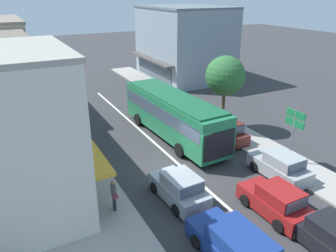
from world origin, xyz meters
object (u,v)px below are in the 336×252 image
object	(u,v)px
city_bus	(173,113)
sedan_queue_far_back	(331,238)
hatchback_behind_bus_near	(276,201)
pedestrian_with_handbag_near	(114,194)
hatchback_adjacent_lane_lead	(179,188)
parked_hatchback_kerb_front	(280,166)
wagon_behind_bus_mid	(236,248)
traffic_light_downstreet	(49,65)
street_tree_right	(225,76)
parked_wagon_kerb_second	(221,130)
directional_road_sign	(294,124)

from	to	relation	value
city_bus	sedan_queue_far_back	xyz separation A→B (m)	(0.28, -13.19, -1.22)
city_bus	hatchback_behind_bus_near	world-z (taller)	city_bus
pedestrian_with_handbag_near	hatchback_adjacent_lane_lead	bearing A→B (deg)	-9.95
parked_hatchback_kerb_front	pedestrian_with_handbag_near	xyz separation A→B (m)	(-9.57, 1.32, 0.36)
wagon_behind_bus_mid	traffic_light_downstreet	distance (m)	28.78
hatchback_adjacent_lane_lead	pedestrian_with_handbag_near	size ratio (longest dim) A/B	2.31
street_tree_right	pedestrian_with_handbag_near	distance (m)	13.07
sedan_queue_far_back	pedestrian_with_handbag_near	distance (m)	9.70
street_tree_right	hatchback_behind_bus_near	bearing A→B (deg)	-112.78
parked_wagon_kerb_second	traffic_light_downstreet	bearing A→B (deg)	114.96
parked_wagon_kerb_second	street_tree_right	distance (m)	4.07
hatchback_adjacent_lane_lead	sedan_queue_far_back	distance (m)	7.13
street_tree_right	city_bus	bearing A→B (deg)	175.56
city_bus	traffic_light_downstreet	xyz separation A→B (m)	(-5.80, 16.71, 0.97)
directional_road_sign	street_tree_right	bearing A→B (deg)	92.47
city_bus	hatchback_adjacent_lane_lead	xyz separation A→B (m)	(-3.51, -7.15, -1.17)
hatchback_adjacent_lane_lead	street_tree_right	distance (m)	10.90
wagon_behind_bus_mid	hatchback_behind_bus_near	bearing A→B (deg)	23.53
hatchback_behind_bus_near	sedan_queue_far_back	world-z (taller)	hatchback_behind_bus_near
traffic_light_downstreet	wagon_behind_bus_mid	bearing A→B (deg)	-85.67
traffic_light_downstreet	pedestrian_with_handbag_near	bearing A→B (deg)	-92.47
city_bus	hatchback_behind_bus_near	size ratio (longest dim) A/B	2.93
hatchback_behind_bus_near	sedan_queue_far_back	xyz separation A→B (m)	(0.23, -2.88, -0.05)
wagon_behind_bus_mid	parked_hatchback_kerb_front	world-z (taller)	wagon_behind_bus_mid
city_bus	hatchback_adjacent_lane_lead	distance (m)	8.05
hatchback_behind_bus_near	parked_wagon_kerb_second	bearing A→B (deg)	71.01
parked_hatchback_kerb_front	pedestrian_with_handbag_near	world-z (taller)	pedestrian_with_handbag_near
hatchback_adjacent_lane_lead	sedan_queue_far_back	bearing A→B (deg)	-57.88
parked_hatchback_kerb_front	parked_wagon_kerb_second	world-z (taller)	parked_wagon_kerb_second
traffic_light_downstreet	directional_road_sign	bearing A→B (deg)	-66.42
city_bus	wagon_behind_bus_mid	bearing A→B (deg)	-106.95
hatchback_behind_bus_near	hatchback_adjacent_lane_lead	world-z (taller)	same
wagon_behind_bus_mid	sedan_queue_far_back	distance (m)	4.12
street_tree_right	parked_wagon_kerb_second	bearing A→B (deg)	-128.53
directional_road_sign	pedestrian_with_handbag_near	xyz separation A→B (m)	(-11.33, 0.37, -1.64)
directional_road_sign	city_bus	bearing A→B (deg)	123.07
wagon_behind_bus_mid	hatchback_adjacent_lane_lead	xyz separation A→B (m)	(0.12, 4.76, -0.04)
sedan_queue_far_back	city_bus	bearing A→B (deg)	91.22
hatchback_behind_bus_near	parked_wagon_kerb_second	world-z (taller)	parked_wagon_kerb_second
city_bus	street_tree_right	world-z (taller)	street_tree_right
hatchback_behind_bus_near	wagon_behind_bus_mid	world-z (taller)	wagon_behind_bus_mid
city_bus	pedestrian_with_handbag_near	bearing A→B (deg)	-135.98
wagon_behind_bus_mid	traffic_light_downstreet	xyz separation A→B (m)	(-2.17, 28.62, 2.11)
parked_hatchback_kerb_front	hatchback_behind_bus_near	bearing A→B (deg)	-138.36
parked_hatchback_kerb_front	traffic_light_downstreet	world-z (taller)	traffic_light_downstreet
city_bus	directional_road_sign	world-z (taller)	directional_road_sign
wagon_behind_bus_mid	hatchback_adjacent_lane_lead	distance (m)	4.76
traffic_light_downstreet	street_tree_right	world-z (taller)	street_tree_right
parked_hatchback_kerb_front	wagon_behind_bus_mid	bearing A→B (deg)	-147.86
parked_hatchback_kerb_front	city_bus	bearing A→B (deg)	109.30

